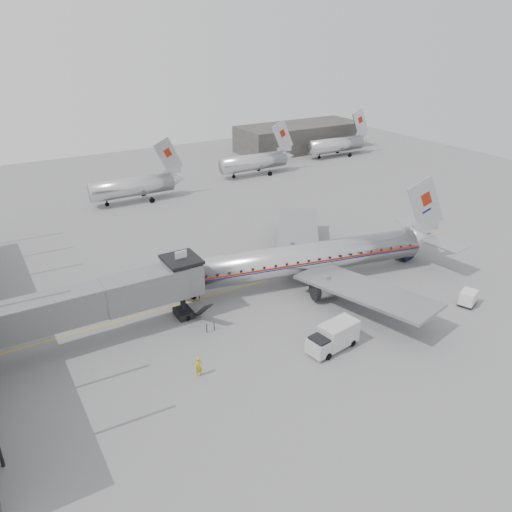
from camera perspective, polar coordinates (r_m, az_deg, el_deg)
The scene contains 12 objects.
ground at distance 53.13m, azimuth 2.61°, elevation -5.91°, with size 160.00×160.00×0.00m, color slate.
hangar at distance 123.04m, azimuth 4.98°, elevation 13.41°, with size 30.00×12.00×6.00m, color #383633.
apron_line at distance 58.96m, azimuth 1.87°, elevation -2.58°, with size 0.15×60.00×0.01m, color gold.
jet_bridge at distance 48.34m, azimuth -16.62°, elevation -4.66°, with size 21.00×6.20×7.10m.
distant_aircraft_near at distance 86.88m, azimuth -13.85°, elevation 7.78°, with size 16.39×3.20×10.26m.
distant_aircraft_mid at distance 100.54m, azimuth -0.18°, elevation 10.77°, with size 16.39×3.20×10.26m.
distant_aircraft_far at distance 117.28m, azimuth 9.18°, elevation 12.50°, with size 16.39×3.20×10.26m.
airliner at distance 57.83m, azimuth 6.31°, elevation -0.18°, with size 35.22×32.33×11.26m.
service_van at distance 46.74m, azimuth 8.84°, elevation -9.08°, with size 5.43×2.72×2.45m.
baggage_cart_navy at distance 66.26m, azimuth 16.64°, elevation 0.40°, with size 2.47×2.09×1.69m.
baggage_cart_white at distance 57.76m, azimuth 23.07°, elevation -4.41°, with size 2.49×2.22×1.62m.
ramp_worker at distance 43.46m, azimuth -6.54°, elevation -12.46°, with size 0.66×0.44×1.82m, color gold.
Camera 1 is at (-25.41, -37.98, 27.11)m, focal length 35.00 mm.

